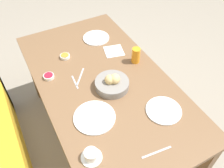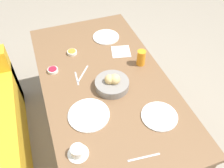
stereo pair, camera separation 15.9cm
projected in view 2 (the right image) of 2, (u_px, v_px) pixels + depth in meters
ground_plane at (106, 133)px, 2.18m from camera, size 10.00×10.00×0.00m
dining_table at (105, 87)px, 1.73m from camera, size 1.58×0.86×0.70m
bread_basket at (112, 83)px, 1.59m from camera, size 0.23×0.23×0.11m
plate_near_left at (159, 116)px, 1.44m from camera, size 0.22×0.22×0.01m
plate_near_right at (106, 37)px, 2.01m from camera, size 0.22×0.22×0.01m
plate_far_center at (89, 115)px, 1.45m from camera, size 0.26×0.26×0.01m
juice_glass at (141, 58)px, 1.74m from camera, size 0.06×0.06×0.12m
coffee_cup at (78, 152)px, 1.26m from camera, size 0.12×0.12×0.06m
jam_bowl_berry at (53, 70)px, 1.71m from camera, size 0.07×0.07×0.03m
jam_bowl_honey at (72, 52)px, 1.86m from camera, size 0.07×0.07×0.03m
fork_silver at (144, 157)px, 1.26m from camera, size 0.03×0.18×0.00m
knife_silver at (83, 74)px, 1.71m from camera, size 0.15×0.12×0.00m
spoon_coffee at (77, 78)px, 1.67m from camera, size 0.14×0.02×0.00m
napkin at (121, 52)px, 1.88m from camera, size 0.17×0.17×0.00m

